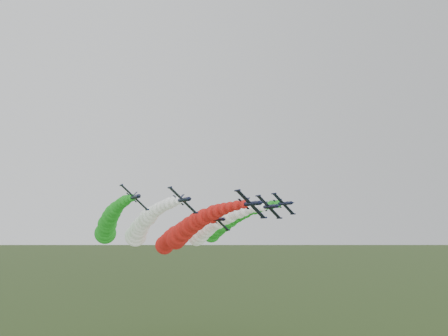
{
  "coord_description": "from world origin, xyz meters",
  "views": [
    {
      "loc": [
        -45.38,
        -97.92,
        41.64
      ],
      "look_at": [
        0.05,
        -2.53,
        55.86
      ],
      "focal_mm": 35.0,
      "sensor_mm": 36.0,
      "label": 1
    }
  ],
  "objects_px": {
    "jet_inner_left": "(142,227)",
    "jet_lead": "(187,230)",
    "jet_outer_left": "(108,224)",
    "jet_trail": "(172,238)",
    "jet_outer_right": "(223,225)",
    "jet_inner_right": "(209,229)"
  },
  "relations": [
    {
      "from": "jet_inner_right",
      "to": "jet_inner_left",
      "type": "bearing_deg",
      "value": -177.44
    },
    {
      "from": "jet_outer_left",
      "to": "jet_trail",
      "type": "height_order",
      "value": "jet_outer_left"
    },
    {
      "from": "jet_trail",
      "to": "jet_outer_left",
      "type": "bearing_deg",
      "value": -163.25
    },
    {
      "from": "jet_outer_right",
      "to": "jet_trail",
      "type": "height_order",
      "value": "jet_outer_right"
    },
    {
      "from": "jet_lead",
      "to": "jet_outer_left",
      "type": "xyz_separation_m",
      "value": [
        -18.97,
        21.38,
        1.74
      ]
    },
    {
      "from": "jet_lead",
      "to": "jet_inner_right",
      "type": "distance_m",
      "value": 19.97
    },
    {
      "from": "jet_lead",
      "to": "jet_outer_right",
      "type": "relative_size",
      "value": 0.99
    },
    {
      "from": "jet_inner_right",
      "to": "jet_outer_right",
      "type": "height_order",
      "value": "jet_outer_right"
    },
    {
      "from": "jet_outer_left",
      "to": "jet_outer_right",
      "type": "distance_m",
      "value": 41.79
    },
    {
      "from": "jet_outer_right",
      "to": "jet_inner_right",
      "type": "bearing_deg",
      "value": -138.11
    },
    {
      "from": "jet_outer_left",
      "to": "jet_inner_left",
      "type": "bearing_deg",
      "value": -40.65
    },
    {
      "from": "jet_inner_left",
      "to": "jet_trail",
      "type": "xyz_separation_m",
      "value": [
        15.21,
        14.89,
        -3.89
      ]
    },
    {
      "from": "jet_outer_left",
      "to": "jet_outer_right",
      "type": "bearing_deg",
      "value": 2.52
    },
    {
      "from": "jet_inner_right",
      "to": "jet_trail",
      "type": "height_order",
      "value": "jet_inner_right"
    },
    {
      "from": "jet_inner_left",
      "to": "jet_inner_right",
      "type": "height_order",
      "value": "jet_inner_left"
    },
    {
      "from": "jet_inner_right",
      "to": "jet_outer_right",
      "type": "relative_size",
      "value": 0.99
    },
    {
      "from": "jet_inner_right",
      "to": "jet_trail",
      "type": "relative_size",
      "value": 0.99
    },
    {
      "from": "jet_lead",
      "to": "jet_inner_left",
      "type": "relative_size",
      "value": 0.99
    },
    {
      "from": "jet_inner_left",
      "to": "jet_trail",
      "type": "bearing_deg",
      "value": 44.39
    },
    {
      "from": "jet_inner_left",
      "to": "jet_lead",
      "type": "bearing_deg",
      "value": -53.75
    },
    {
      "from": "jet_outer_left",
      "to": "jet_trail",
      "type": "xyz_separation_m",
      "value": [
        24.1,
        7.25,
        -4.77
      ]
    },
    {
      "from": "jet_lead",
      "to": "jet_trail",
      "type": "xyz_separation_m",
      "value": [
        5.13,
        28.64,
        -3.03
      ]
    }
  ]
}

